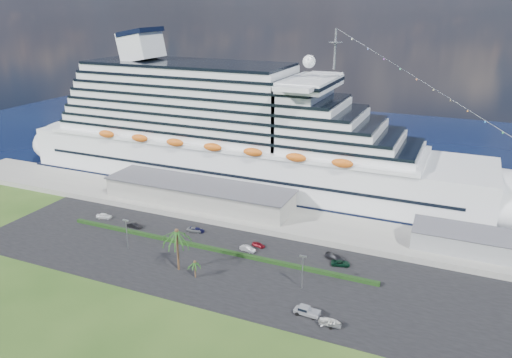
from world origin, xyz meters
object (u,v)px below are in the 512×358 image
at_px(parked_car_3, 197,230).
at_px(pickup_truck, 307,311).
at_px(boat_trailer, 330,322).
at_px(cruise_ship, 241,140).

bearing_deg(parked_car_3, pickup_truck, -129.63).
distance_m(parked_car_3, boat_trailer, 53.75).
bearing_deg(cruise_ship, parked_car_3, -82.81).
relative_size(cruise_ship, pickup_truck, 34.40).
bearing_deg(pickup_truck, cruise_ship, 124.94).
xyz_separation_m(cruise_ship, pickup_truck, (45.75, -65.47, -15.52)).
bearing_deg(parked_car_3, cruise_ship, -0.24).
relative_size(parked_car_3, pickup_truck, 0.76).
height_order(cruise_ship, pickup_truck, cruise_ship).
xyz_separation_m(cruise_ship, boat_trailer, (51.26, -67.23, -15.53)).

